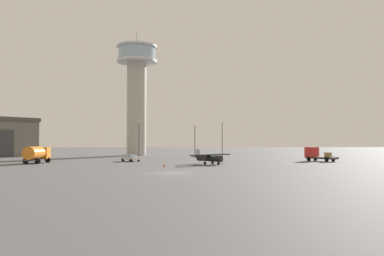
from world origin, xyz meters
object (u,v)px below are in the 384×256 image
Objects in this scene: control_tower at (137,87)px; light_post_east at (222,135)px; airplane_black at (209,157)px; car_white at (131,158)px; truck_fuel_tanker_orange at (37,154)px; light_post_north at (195,138)px; truck_flatbed_red at (317,154)px; light_post_west at (139,136)px; traffic_cone_near_left at (164,165)px.

control_tower is 28.07m from light_post_east.
airplane_black is 17.91m from car_white.
truck_fuel_tanker_orange is 49.00m from light_post_east.
airplane_black is 0.92× the size of light_post_north.
control_tower reaches higher than truck_flatbed_red.
light_post_north is (-23.48, 16.96, 3.47)m from truck_flatbed_red.
truck_fuel_tanker_orange reaches higher than truck_flatbed_red.
light_post_west reaches higher than airplane_black.
light_post_west is 22.37m from light_post_east.
airplane_black is 0.78× the size of light_post_east.
car_white is at bearing -129.89° from light_post_north.
airplane_black is at bearing -100.80° from light_post_east.
light_post_west is at bearing 164.97° from airplane_black.
airplane_black is 31.06m from truck_fuel_tanker_orange.
truck_flatbed_red is 33.57m from traffic_cone_near_left.
truck_flatbed_red is at bearing -78.48° from truck_fuel_tanker_orange.
truck_flatbed_red is 29.17m from light_post_north.
truck_fuel_tanker_orange is 0.67× the size of light_post_east.
light_post_east is (21.85, 4.79, 0.17)m from light_post_west.
airplane_black is at bearing 35.81° from traffic_cone_near_left.
car_white reaches higher than traffic_cone_near_left.
airplane_black is 1.64× the size of car_white.
light_post_west reaches higher than truck_fuel_tanker_orange.
airplane_black is 1.12× the size of truck_flatbed_red.
traffic_cone_near_left is at bearing -17.70° from car_white.
car_white is at bearing -88.91° from light_post_west.
car_white is at bearing -86.10° from control_tower.
truck_flatbed_red is at bearing 26.70° from traffic_cone_near_left.
truck_fuel_tanker_orange is (-13.95, -37.31, -17.77)m from control_tower.
truck_fuel_tanker_orange is at bearing -139.32° from airplane_black.
control_tower reaches higher than car_white.
truck_flatbed_red is 53.42m from truck_fuel_tanker_orange.
light_post_east is at bearing -3.33° from truck_flatbed_red.
car_white is 17.29m from traffic_cone_near_left.
light_post_west is at bearing -167.64° from light_post_east.
control_tower is at bearing 135.87° from light_post_north.
truck_flatbed_red is 37.09m from car_white.
truck_flatbed_red is 9.93× the size of traffic_cone_near_left.
control_tower is at bearing 160.98° from airplane_black.
truck_flatbed_red is (22.46, 9.65, 0.15)m from airplane_black.
light_post_west reaches higher than truck_flatbed_red.
light_post_west is (-0.39, 20.69, 4.65)m from car_white.
light_post_west is (-15.01, 31.03, 4.20)m from airplane_black.
light_post_west is at bearing 139.14° from car_white.
light_post_north is at bearing -130.47° from light_post_east.
light_post_east reaches higher than airplane_black.
light_post_west reaches higher than traffic_cone_near_left.
traffic_cone_near_left is at bearing -78.38° from light_post_west.
light_post_east reaches higher than traffic_cone_near_left.
light_post_north is (13.99, -4.42, -0.58)m from light_post_west.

